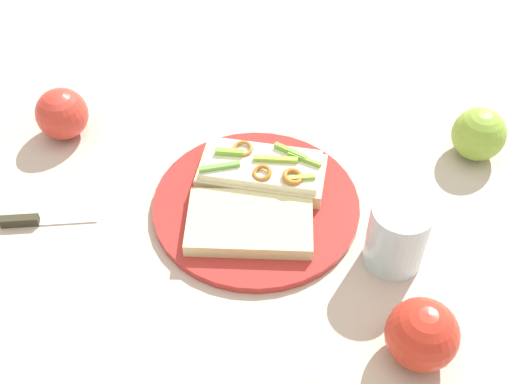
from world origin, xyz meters
name	(u,v)px	position (x,y,z in m)	size (l,w,h in m)	color
ground_plane	(256,208)	(0.00, 0.00, 0.00)	(2.00, 2.00, 0.00)	#C1AF9C
plate	(256,205)	(0.00, 0.00, 0.01)	(0.27, 0.27, 0.01)	#B22E2A
sandwich	(262,171)	(0.01, -0.04, 0.03)	(0.18, 0.11, 0.04)	beige
bread_slice_side	(250,223)	(-0.01, 0.04, 0.02)	(0.16, 0.10, 0.02)	beige
apple_0	(62,114)	(0.31, -0.04, 0.04)	(0.08, 0.08, 0.08)	red
apple_1	(479,134)	(-0.25, -0.21, 0.04)	(0.07, 0.07, 0.07)	#86AF38
apple_3	(422,334)	(-0.24, 0.14, 0.04)	(0.08, 0.08, 0.08)	red
drinking_glass	(397,235)	(-0.19, 0.02, 0.05)	(0.07, 0.07, 0.09)	silver
knife	(34,221)	(0.26, 0.13, 0.01)	(0.12, 0.06, 0.01)	silver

